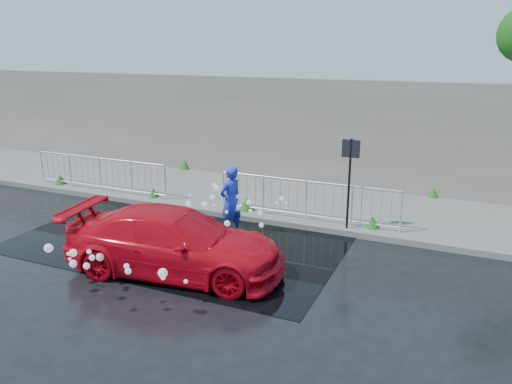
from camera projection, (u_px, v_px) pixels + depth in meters
ground at (141, 251)px, 11.87m from camera, size 90.00×90.00×0.00m
pavement at (234, 193)px, 16.24m from camera, size 30.00×4.00×0.15m
curb at (203, 211)px, 14.48m from camera, size 30.00×0.25×0.16m
retaining_wall at (260, 127)px, 17.65m from camera, size 30.00×0.60×3.50m
puddle at (181, 240)px, 12.55m from camera, size 8.00×5.00×0.01m
sign_post at (350, 169)px, 12.48m from camera, size 0.45×0.06×2.50m
railing_left at (100, 173)px, 16.14m from camera, size 5.05×0.05×1.10m
railing_right at (306, 199)px, 13.45m from camera, size 5.05×0.05×1.10m
weeds at (219, 188)px, 15.88m from camera, size 12.17×3.93×0.38m
water_spray at (184, 230)px, 11.39m from camera, size 3.25×5.48×1.00m
red_car at (175, 242)px, 10.63m from camera, size 4.96×2.55×1.38m
person at (231, 201)px, 12.61m from camera, size 0.65×0.78×1.83m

